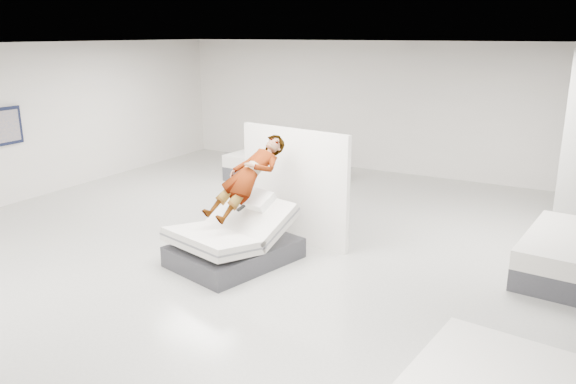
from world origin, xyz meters
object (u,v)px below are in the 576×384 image
object	(u,v)px
hero_bed	(234,242)
remote	(241,208)
column	(576,140)
flat_bed_left_far	(281,167)
person	(248,187)
divider_panel	(294,186)
wall_poster	(0,127)

from	to	relation	value
hero_bed	remote	distance (m)	0.63
remote	column	xyz separation A→B (m)	(4.08, 4.31, 0.68)
remote	flat_bed_left_far	distance (m)	5.24
remote	person	bearing A→B (deg)	122.15
hero_bed	remote	size ratio (longest dim) A/B	14.65
person	remote	bearing A→B (deg)	-57.85
divider_panel	flat_bed_left_far	xyz separation A→B (m)	(-2.20, 3.41, -0.64)
flat_bed_left_far	wall_poster	distance (m)	6.00
hero_bed	column	size ratio (longest dim) A/B	0.64
person	wall_poster	world-z (taller)	wall_poster
hero_bed	wall_poster	bearing A→B (deg)	177.85
hero_bed	divider_panel	size ratio (longest dim) A/B	0.98
hero_bed	person	bearing A→B (deg)	75.57
flat_bed_left_far	wall_poster	xyz separation A→B (m)	(-3.79, -4.48, 1.29)
wall_poster	column	bearing A→B (deg)	21.93
person	wall_poster	size ratio (longest dim) A/B	1.77
remote	wall_poster	size ratio (longest dim) A/B	0.15
hero_bed	flat_bed_left_far	distance (m)	5.04
column	wall_poster	xyz separation A→B (m)	(-9.93, -4.00, 0.00)
hero_bed	divider_panel	xyz separation A→B (m)	(0.34, 1.28, 0.63)
remote	divider_panel	size ratio (longest dim) A/B	0.07
person	flat_bed_left_far	size ratio (longest dim) A/B	0.72
remote	flat_bed_left_far	size ratio (longest dim) A/B	0.06
hero_bed	flat_bed_left_far	xyz separation A→B (m)	(-1.86, 4.69, -0.02)
hero_bed	wall_poster	xyz separation A→B (m)	(-5.65, 0.21, 1.27)
remote	flat_bed_left_far	bearing A→B (deg)	127.77
divider_panel	column	size ratio (longest dim) A/B	0.65
column	wall_poster	distance (m)	10.71
person	column	xyz separation A→B (m)	(4.21, 3.91, 0.48)
column	divider_panel	bearing A→B (deg)	-143.32
person	column	world-z (taller)	column
column	wall_poster	world-z (taller)	column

